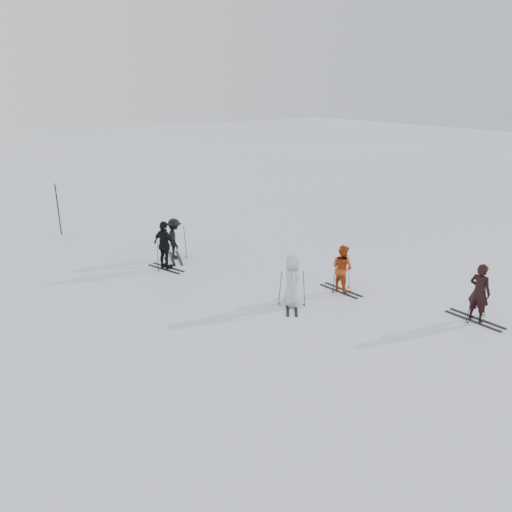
{
  "coord_description": "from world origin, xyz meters",
  "views": [
    {
      "loc": [
        -9.43,
        -11.31,
        6.44
      ],
      "look_at": [
        0.0,
        1.0,
        1.0
      ],
      "focal_mm": 35.0,
      "sensor_mm": 36.0,
      "label": 1
    }
  ],
  "objects_px": {
    "skier_near_dark": "(479,293)",
    "skier_grey": "(292,281)",
    "skier_uphill_left": "(165,246)",
    "skier_red": "(342,269)",
    "piste_marker": "(58,209)",
    "skier_uphill_far": "(174,239)"
  },
  "relations": [
    {
      "from": "skier_red",
      "to": "skier_uphill_left",
      "type": "height_order",
      "value": "skier_uphill_left"
    },
    {
      "from": "skier_near_dark",
      "to": "skier_uphill_left",
      "type": "height_order",
      "value": "skier_uphill_left"
    },
    {
      "from": "skier_uphill_left",
      "to": "piste_marker",
      "type": "relative_size",
      "value": 0.76
    },
    {
      "from": "skier_red",
      "to": "skier_near_dark",
      "type": "bearing_deg",
      "value": -162.2
    },
    {
      "from": "skier_near_dark",
      "to": "skier_uphill_left",
      "type": "distance_m",
      "value": 10.4
    },
    {
      "from": "skier_red",
      "to": "skier_uphill_left",
      "type": "bearing_deg",
      "value": 30.43
    },
    {
      "from": "skier_red",
      "to": "skier_uphill_far",
      "type": "relative_size",
      "value": 0.99
    },
    {
      "from": "skier_grey",
      "to": "skier_uphill_left",
      "type": "height_order",
      "value": "skier_uphill_left"
    },
    {
      "from": "skier_grey",
      "to": "piste_marker",
      "type": "xyz_separation_m",
      "value": [
        -3.2,
        11.87,
        0.34
      ]
    },
    {
      "from": "skier_uphill_left",
      "to": "skier_red",
      "type": "bearing_deg",
      "value": -162.55
    },
    {
      "from": "skier_red",
      "to": "skier_grey",
      "type": "bearing_deg",
      "value": 83.28
    },
    {
      "from": "skier_grey",
      "to": "skier_uphill_far",
      "type": "xyz_separation_m",
      "value": [
        -0.72,
        5.94,
        -0.03
      ]
    },
    {
      "from": "skier_near_dark",
      "to": "piste_marker",
      "type": "bearing_deg",
      "value": 22.19
    },
    {
      "from": "skier_grey",
      "to": "skier_uphill_far",
      "type": "bearing_deg",
      "value": 47.25
    },
    {
      "from": "skier_grey",
      "to": "skier_red",
      "type": "bearing_deg",
      "value": -52.92
    },
    {
      "from": "skier_red",
      "to": "skier_uphill_far",
      "type": "height_order",
      "value": "skier_uphill_far"
    },
    {
      "from": "skier_near_dark",
      "to": "skier_grey",
      "type": "relative_size",
      "value": 1.05
    },
    {
      "from": "skier_uphill_left",
      "to": "piste_marker",
      "type": "height_order",
      "value": "piste_marker"
    },
    {
      "from": "skier_uphill_far",
      "to": "skier_near_dark",
      "type": "bearing_deg",
      "value": -134.74
    },
    {
      "from": "skier_uphill_far",
      "to": "skier_red",
      "type": "bearing_deg",
      "value": -133.54
    },
    {
      "from": "skier_near_dark",
      "to": "skier_grey",
      "type": "height_order",
      "value": "skier_near_dark"
    },
    {
      "from": "skier_uphill_far",
      "to": "piste_marker",
      "type": "height_order",
      "value": "piste_marker"
    }
  ]
}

